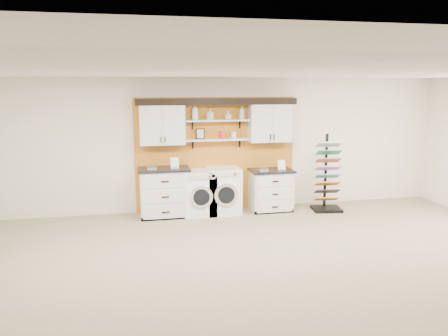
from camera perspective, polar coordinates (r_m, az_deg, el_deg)
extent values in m
plane|color=gray|center=(5.93, 6.21, -15.78)|extent=(10.00, 10.00, 0.00)
plane|color=white|center=(5.31, 6.84, 12.39)|extent=(10.00, 10.00, 0.00)
plane|color=white|center=(9.28, -1.10, 3.08)|extent=(10.00, 0.00, 10.00)
cube|color=#BC7120|center=(9.27, -1.06, 1.82)|extent=(3.40, 0.07, 2.40)
cube|color=white|center=(8.89, -8.10, 5.75)|extent=(0.90, 0.34, 0.84)
cube|color=white|center=(8.71, -9.48, 5.60)|extent=(0.42, 0.01, 0.78)
cube|color=white|center=(8.73, -6.58, 5.70)|extent=(0.42, 0.01, 0.78)
cube|color=white|center=(9.30, 6.01, 6.02)|extent=(0.90, 0.34, 0.84)
cube|color=white|center=(9.07, 5.01, 5.91)|extent=(0.42, 0.01, 0.78)
cube|color=white|center=(9.20, 7.65, 5.93)|extent=(0.42, 0.01, 0.78)
cube|color=white|center=(9.06, -0.88, 3.72)|extent=(1.32, 0.28, 0.03)
cube|color=white|center=(9.02, -0.88, 6.25)|extent=(1.32, 0.28, 0.03)
cube|color=black|center=(9.02, -0.92, 8.79)|extent=(3.30, 0.40, 0.10)
cube|color=black|center=(8.84, -0.69, 8.36)|extent=(3.30, 0.04, 0.04)
cube|color=black|center=(9.04, -3.13, 4.49)|extent=(0.18, 0.02, 0.22)
cube|color=beige|center=(9.03, -3.12, 4.48)|extent=(0.14, 0.01, 0.18)
cylinder|color=red|center=(9.07, -0.26, 4.34)|extent=(0.11, 0.11, 0.16)
cylinder|color=silver|center=(9.12, 1.29, 4.31)|extent=(0.10, 0.10, 0.14)
cube|color=white|center=(8.97, -7.80, -3.27)|extent=(0.96, 0.60, 0.96)
cube|color=black|center=(8.83, -7.61, -6.48)|extent=(0.96, 0.06, 0.07)
cube|color=black|center=(8.86, -7.88, -0.11)|extent=(1.03, 0.66, 0.04)
cube|color=white|center=(8.61, -7.72, -1.75)|extent=(0.88, 0.02, 0.27)
cube|color=white|center=(8.68, -7.67, -3.75)|extent=(0.88, 0.02, 0.27)
cube|color=white|center=(8.76, -7.62, -5.71)|extent=(0.88, 0.02, 0.27)
cube|color=white|center=(9.39, 6.11, -2.95)|extent=(0.85, 0.60, 0.85)
cube|color=black|center=(9.25, 6.57, -5.69)|extent=(0.85, 0.06, 0.07)
cube|color=black|center=(9.30, 6.17, -0.31)|extent=(0.90, 0.66, 0.04)
cube|color=white|center=(9.05, 6.73, -1.73)|extent=(0.77, 0.02, 0.23)
cube|color=white|center=(9.11, 6.69, -3.40)|extent=(0.77, 0.02, 0.23)
cube|color=white|center=(9.18, 6.65, -5.05)|extent=(0.77, 0.02, 0.23)
cube|color=white|center=(9.05, -3.30, -3.20)|extent=(0.66, 0.66, 0.92)
cube|color=silver|center=(8.63, -3.02, -1.19)|extent=(0.56, 0.02, 0.10)
cylinder|color=silver|center=(8.73, -2.99, -3.81)|extent=(0.47, 0.05, 0.47)
cylinder|color=black|center=(8.70, -2.96, -3.85)|extent=(0.33, 0.03, 0.33)
cube|color=white|center=(9.12, -0.15, -2.93)|extent=(0.69, 0.66, 0.96)
cube|color=silver|center=(8.71, 0.28, -0.83)|extent=(0.59, 0.02, 0.10)
cylinder|color=silver|center=(8.81, 0.28, -3.53)|extent=(0.49, 0.05, 0.49)
cylinder|color=black|center=(8.79, 0.31, -3.57)|extent=(0.34, 0.03, 0.34)
cube|color=black|center=(9.65, 13.22, -5.22)|extent=(0.66, 0.57, 0.06)
cube|color=black|center=(9.63, 13.13, -0.29)|extent=(0.06, 0.06, 1.58)
cube|color=orange|center=(9.61, 13.24, -3.94)|extent=(0.53, 0.35, 0.14)
cube|color=black|center=(9.57, 13.29, -2.97)|extent=(0.53, 0.35, 0.14)
cube|color=orange|center=(9.54, 13.33, -1.99)|extent=(0.53, 0.35, 0.14)
cube|color=#3690BE|center=(9.50, 13.37, -1.00)|extent=(0.53, 0.35, 0.14)
cube|color=pink|center=(9.47, 13.42, -0.01)|extent=(0.53, 0.35, 0.14)
cube|color=brown|center=(9.44, 13.46, 1.00)|extent=(0.53, 0.35, 0.14)
cube|color=#238361|center=(9.41, 13.51, 2.00)|extent=(0.53, 0.35, 0.14)
cube|color=silver|center=(9.39, 13.55, 3.02)|extent=(0.53, 0.35, 0.14)
imported|color=silver|center=(8.94, -3.81, 7.34)|extent=(0.13, 0.13, 0.33)
imported|color=silver|center=(8.99, -1.83, 7.02)|extent=(0.14, 0.14, 0.22)
imported|color=silver|center=(9.06, 0.53, 6.92)|extent=(0.20, 0.20, 0.18)
imported|color=silver|center=(9.12, 2.35, 7.27)|extent=(0.13, 0.13, 0.28)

